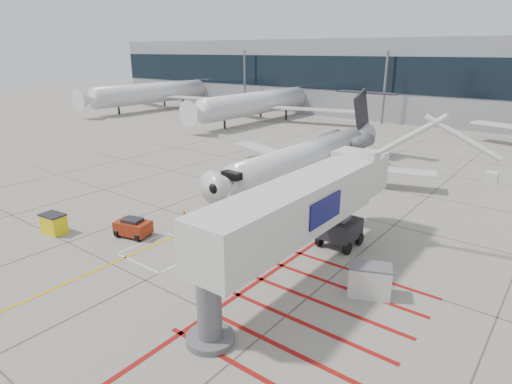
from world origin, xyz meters
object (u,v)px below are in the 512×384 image
Objects in this scene: regional_jet at (293,145)px; pushback_tug at (133,227)px; spill_bin at (54,223)px; jet_bridge at (292,219)px.

regional_jet is 12.80× the size of pushback_tug.
pushback_tug is at bearing 26.25° from spill_bin.
spill_bin is (-16.55, -4.46, -3.00)m from jet_bridge.
regional_jet is 1.59× the size of jet_bridge.
regional_jet is 20.77m from spill_bin.
jet_bridge is 12.27m from pushback_tug.
spill_bin is (-7.01, -19.29, -3.15)m from regional_jet.
jet_bridge is at bearing 8.84° from spill_bin.
regional_jet is at bearing 63.81° from spill_bin.
jet_bridge is at bearing -56.60° from regional_jet.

